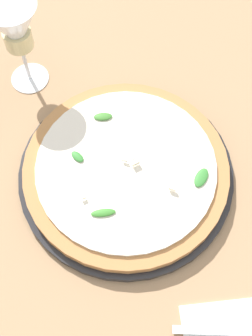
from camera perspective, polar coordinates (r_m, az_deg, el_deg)
The scene contains 5 objects.
ground_plane at distance 0.80m, azimuth 2.31°, elevation -1.26°, with size 6.00×6.00×0.00m, color #9E7A56.
pizza_arugula_main at distance 0.78m, azimuth 0.00°, elevation -0.42°, with size 0.36×0.36×0.05m.
wine_glass at distance 0.83m, azimuth -13.32°, elevation 16.10°, with size 0.09×0.09×0.19m.
napkin at distance 0.74m, azimuth 12.57°, elevation -18.91°, with size 0.16×0.13×0.01m.
fork at distance 0.74m, azimuth 13.20°, elevation -18.83°, with size 0.17×0.09×0.00m.
Camera 1 is at (-0.16, -0.30, 0.72)m, focal length 50.00 mm.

